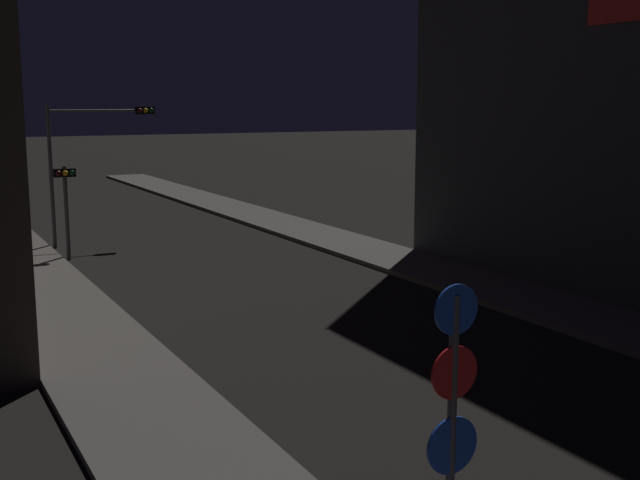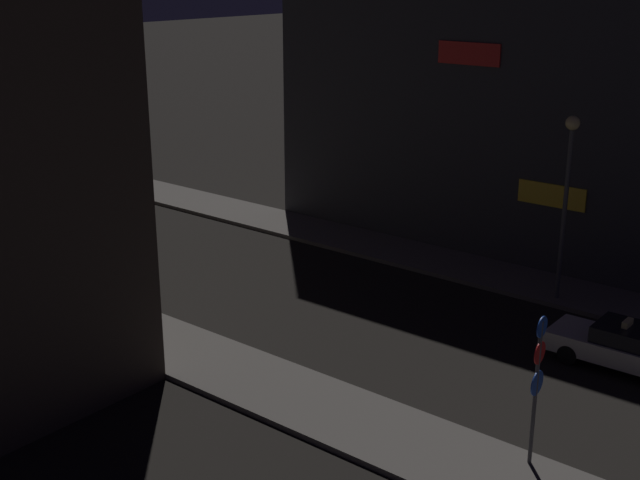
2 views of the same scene
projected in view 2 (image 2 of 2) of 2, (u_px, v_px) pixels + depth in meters
sidewalk_right at (196, 202)px, 44.35m from camera, size 3.03×67.88×0.17m
building_facade_right at (520, 28)px, 36.86m from camera, size 8.82×20.05×18.63m
taxi at (623, 346)px, 26.07m from camera, size 1.85×4.47×1.62m
traffic_light_left_kerb at (1, 198)px, 35.59m from camera, size 0.80×0.42×3.59m
sign_pole_left at (537, 378)px, 20.25m from camera, size 0.64×0.10×3.95m
street_lamp_near_block at (568, 175)px, 29.91m from camera, size 0.51×0.51×6.81m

